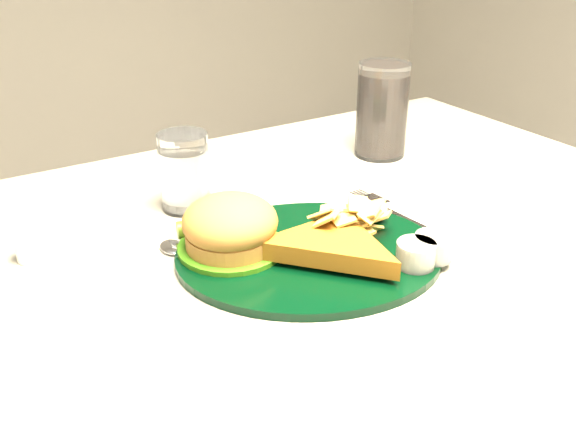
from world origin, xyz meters
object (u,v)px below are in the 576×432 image
Objects in this scene: cola_glass at (382,110)px; fork_napkin at (407,220)px; water_glass at (185,172)px; dinner_plate at (310,231)px.

cola_glass is 0.27m from fork_napkin.
cola_glass is at bearing 53.74° from fork_napkin.
cola_glass is 0.96× the size of fork_napkin.
water_glass is at bearing -176.50° from cola_glass.
cola_glass reaches higher than fork_napkin.
water_glass is 0.70× the size of cola_glass.
dinner_plate is 0.16m from fork_napkin.
fork_napkin is at bearing -120.86° from cola_glass.
cola_glass is at bearing 3.50° from water_glass.
water_glass is at bearing 133.18° from fork_napkin.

